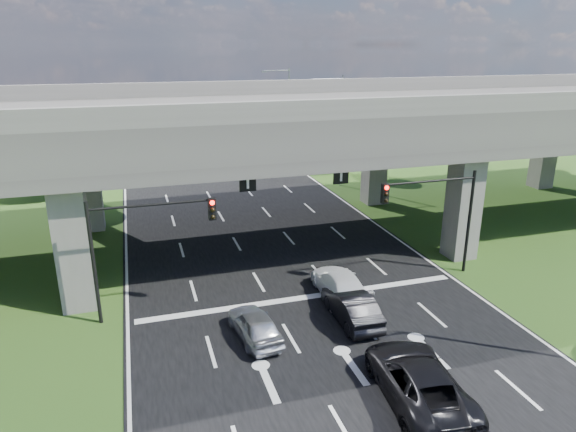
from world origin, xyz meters
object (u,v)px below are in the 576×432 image
streetlight_beyond (286,104)px  car_silver (255,325)px  car_dark (352,307)px  streetlight_far (337,123)px  car_trailing (418,380)px  signal_left (141,236)px  car_white (340,284)px  signal_right (438,206)px

streetlight_beyond → car_silver: size_ratio=2.54×
streetlight_beyond → car_dark: streetlight_beyond is taller
streetlight_far → car_trailing: streetlight_far is taller
car_trailing → car_silver: bearing=-44.2°
signal_left → streetlight_beyond: (17.92, 36.06, 1.66)m
signal_left → car_dark: 10.39m
car_silver → car_dark: (4.74, 0.19, 0.06)m
car_silver → car_white: size_ratio=0.78×
streetlight_far → car_silver: (-13.42, -23.52, -5.15)m
streetlight_beyond → car_silver: 42.06m
streetlight_far → car_dark: bearing=-110.4°
car_dark → car_white: (0.38, 2.34, 0.00)m
car_silver → car_trailing: car_trailing is taller
streetlight_beyond → car_white: (-8.30, -37.00, -5.09)m
signal_left → streetlight_far: (17.92, 20.06, 1.66)m
signal_right → car_silver: (-11.15, -3.47, -3.49)m
streetlight_beyond → car_silver: (-13.42, -39.52, -5.15)m
signal_left → car_white: size_ratio=1.19×
car_silver → car_trailing: bearing=122.4°
car_silver → signal_left: bearing=-44.4°
signal_right → streetlight_far: size_ratio=0.60×
signal_left → car_silver: 6.66m
streetlight_beyond → car_silver: bearing=-108.8°
car_white → car_trailing: bearing=91.3°
car_dark → car_silver: bearing=3.3°
signal_left → car_white: 10.26m
car_trailing → signal_left: bearing=-38.5°
signal_right → car_dark: bearing=-152.9°
signal_left → car_silver: bearing=-37.6°
streetlight_far → car_dark: (-8.68, -23.34, -5.09)m
signal_left → streetlight_far: 26.95m
streetlight_beyond → car_trailing: streetlight_beyond is taller
signal_right → streetlight_beyond: bearing=86.4°
signal_right → car_silver: size_ratio=1.52×
car_silver → car_white: car_white is taller
streetlight_beyond → car_white: size_ratio=1.98×
streetlight_beyond → car_white: streetlight_beyond is taller
streetlight_beyond → car_dark: (-8.68, -39.34, -5.09)m
car_silver → car_dark: size_ratio=0.89×
car_dark → signal_right: bearing=-151.8°
signal_left → car_dark: size_ratio=1.36×
streetlight_far → car_dark: streetlight_far is taller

